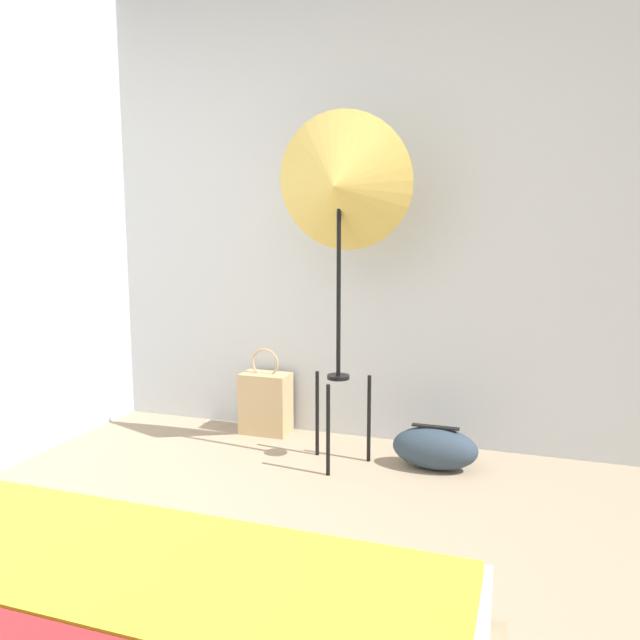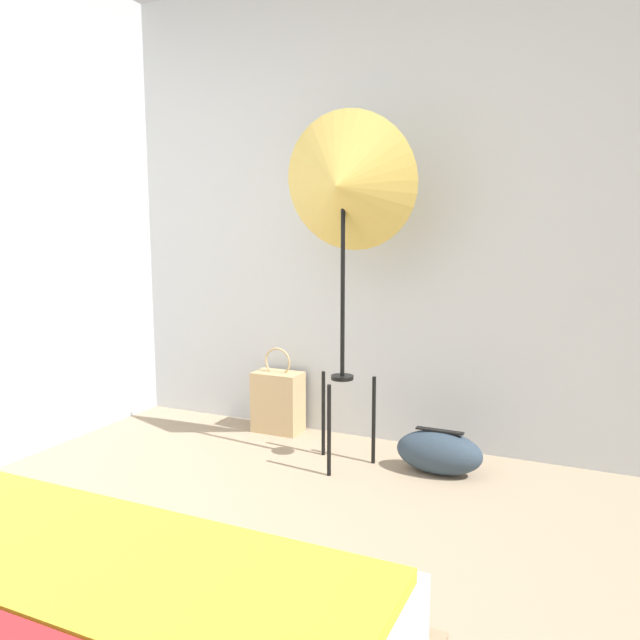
{
  "view_description": "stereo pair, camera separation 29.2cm",
  "coord_description": "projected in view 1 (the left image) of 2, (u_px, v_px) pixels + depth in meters",
  "views": [
    {
      "loc": [
        1.22,
        -1.2,
        1.21
      ],
      "look_at": [
        0.28,
        1.53,
        0.78
      ],
      "focal_mm": 35.0,
      "sensor_mm": 36.0,
      "label": 1
    },
    {
      "loc": [
        1.49,
        -1.1,
        1.21
      ],
      "look_at": [
        0.28,
        1.53,
        0.78
      ],
      "focal_mm": 35.0,
      "sensor_mm": 36.0,
      "label": 2
    }
  ],
  "objects": [
    {
      "name": "duffel_bag",
      "position": [
        435.0,
        448.0,
        3.15
      ],
      "size": [
        0.43,
        0.22,
        0.22
      ],
      "color": "#2D3D4C",
      "rests_on": "ground_plane"
    },
    {
      "name": "photo_umbrella",
      "position": [
        339.0,
        186.0,
        3.03
      ],
      "size": [
        0.7,
        0.33,
        1.78
      ],
      "color": "black",
      "rests_on": "ground_plane"
    },
    {
      "name": "wall_back",
      "position": [
        313.0,
        212.0,
        3.59
      ],
      "size": [
        8.0,
        0.05,
        2.6
      ],
      "color": "#B7BCC1",
      "rests_on": "ground_plane"
    },
    {
      "name": "tote_bag",
      "position": [
        266.0,
        403.0,
        3.69
      ],
      "size": [
        0.29,
        0.17,
        0.51
      ],
      "color": "tan",
      "rests_on": "ground_plane"
    }
  ]
}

